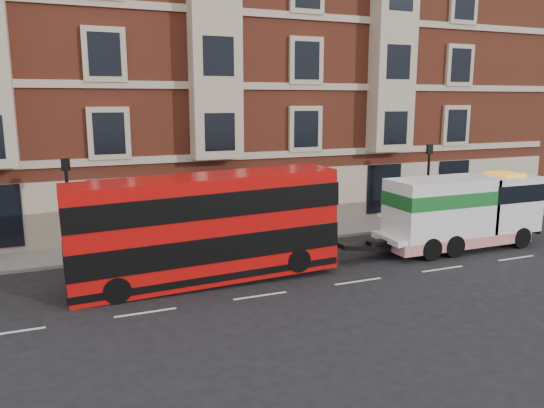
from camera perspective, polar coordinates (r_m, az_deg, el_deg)
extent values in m
plane|color=black|center=(19.00, -1.27, -9.85)|extent=(120.00, 120.00, 0.00)
cube|color=slate|center=(25.78, -7.27, -4.09)|extent=(90.00, 3.00, 0.15)
cube|color=brown|center=(32.38, -10.37, 14.83)|extent=(45.00, 12.00, 18.00)
cylinder|color=black|center=(23.24, -20.97, -1.16)|extent=(0.14, 0.14, 4.00)
cube|color=black|center=(22.92, -21.33, 3.98)|extent=(0.35, 0.15, 0.50)
cylinder|color=black|center=(29.60, 16.38, 1.63)|extent=(0.14, 0.14, 4.00)
cube|color=black|center=(29.35, 16.60, 5.67)|extent=(0.35, 0.15, 0.50)
cube|color=red|center=(20.00, -7.20, -2.56)|extent=(10.00, 2.23, 3.93)
cube|color=black|center=(20.15, -7.16, -4.16)|extent=(10.04, 2.29, 0.94)
cube|color=black|center=(19.79, -7.27, 0.33)|extent=(10.04, 2.29, 0.89)
cylinder|color=black|center=(18.94, -16.32, -8.88)|extent=(0.93, 0.29, 0.93)
cylinder|color=black|center=(20.85, -16.93, -7.06)|extent=(0.93, 0.29, 0.93)
cylinder|color=black|center=(20.57, 2.85, -6.04)|extent=(0.93, 0.29, 0.93)
cylinder|color=black|center=(22.34, 0.65, -4.64)|extent=(0.93, 0.29, 0.93)
cube|color=white|center=(26.02, 19.33, -2.74)|extent=(8.03, 2.05, 0.27)
cube|color=white|center=(27.55, 23.53, 0.17)|extent=(2.86, 2.23, 2.59)
cube|color=white|center=(25.08, 17.67, -0.32)|extent=(4.82, 2.23, 2.59)
cube|color=#166524|center=(25.00, 17.73, 0.68)|extent=(4.86, 2.27, 0.62)
cube|color=red|center=(25.98, 18.99, -3.45)|extent=(7.14, 2.29, 0.49)
cylinder|color=black|center=(27.38, 25.18, -3.28)|extent=(0.98, 0.31, 0.98)
cylinder|color=black|center=(28.73, 22.24, -2.41)|extent=(0.98, 0.31, 0.98)
cylinder|color=black|center=(24.68, 18.95, -4.31)|extent=(0.98, 0.36, 0.98)
cylinder|color=black|center=(26.17, 16.06, -3.27)|extent=(0.98, 0.36, 0.98)
cylinder|color=black|center=(23.90, 16.68, -4.67)|extent=(0.98, 0.36, 0.98)
cylinder|color=black|center=(25.43, 13.84, -3.57)|extent=(0.98, 0.36, 0.98)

